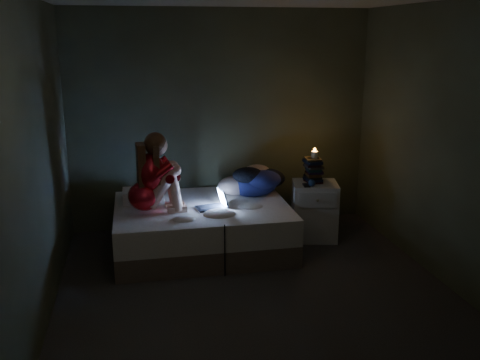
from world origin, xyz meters
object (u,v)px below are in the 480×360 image
object	(u,v)px
woman	(144,173)
candle	(314,154)
phone	(309,186)
bed	(202,227)
laptop	(211,199)
nightstand	(314,211)

from	to	relation	value
woman	candle	distance (m)	1.92
woman	phone	bearing A→B (deg)	-1.92
candle	phone	xyz separation A→B (m)	(-0.10, -0.15, -0.32)
bed	phone	world-z (taller)	phone
candle	woman	bearing A→B (deg)	-172.84
woman	laptop	world-z (taller)	woman
nightstand	bed	bearing A→B (deg)	-163.74
bed	phone	xyz separation A→B (m)	(1.20, -0.03, 0.41)
phone	candle	bearing A→B (deg)	51.76
nightstand	phone	bearing A→B (deg)	-122.04
woman	bed	bearing A→B (deg)	6.34
candle	phone	world-z (taller)	candle
woman	nightstand	size ratio (longest dim) A/B	1.27
bed	woman	xyz separation A→B (m)	(-0.61, -0.12, 0.68)
nightstand	candle	world-z (taller)	candle
bed	candle	xyz separation A→B (m)	(1.30, 0.12, 0.74)
candle	phone	distance (m)	0.37
candle	phone	size ratio (longest dim) A/B	0.57
laptop	candle	xyz separation A→B (m)	(1.22, 0.25, 0.37)
bed	laptop	bearing A→B (deg)	-57.71
bed	laptop	xyz separation A→B (m)	(0.08, -0.13, 0.36)
nightstand	candle	xyz separation A→B (m)	(-0.01, 0.03, 0.66)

